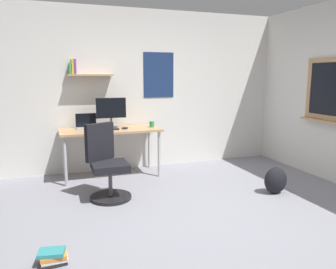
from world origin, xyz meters
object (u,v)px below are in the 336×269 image
at_px(keyboard, 106,129).
at_px(computer_mouse, 125,128).
at_px(coffee_mug, 152,124).
at_px(office_chair, 107,167).
at_px(book_stack_on_floor, 53,257).
at_px(monitor_primary, 111,110).
at_px(desk, 111,133).
at_px(laptop, 86,125).
at_px(backpack, 276,180).

xyz_separation_m(keyboard, computer_mouse, (0.28, -0.00, 0.01)).
relative_size(computer_mouse, coffee_mug, 1.13).
bearing_deg(office_chair, book_stack_on_floor, -116.21).
height_order(office_chair, monitor_primary, monitor_primary).
bearing_deg(desk, coffee_mug, -2.92).
relative_size(desk, book_stack_on_floor, 6.13).
bearing_deg(keyboard, office_chair, -99.37).
bearing_deg(monitor_primary, desk, -109.19).
distance_m(monitor_primary, book_stack_on_floor, 2.75).
bearing_deg(laptop, computer_mouse, -23.78).
relative_size(desk, computer_mouse, 14.42).
distance_m(desk, computer_mouse, 0.24).
bearing_deg(computer_mouse, laptop, 156.22).
bearing_deg(coffee_mug, computer_mouse, -173.59).
bearing_deg(office_chair, computer_mouse, 63.41).
xyz_separation_m(laptop, computer_mouse, (0.54, -0.24, -0.04)).
relative_size(keyboard, computer_mouse, 3.56).
bearing_deg(laptop, keyboard, -42.32).
bearing_deg(backpack, desk, 141.98).
bearing_deg(backpack, computer_mouse, 140.40).
distance_m(desk, keyboard, 0.14).
bearing_deg(office_chair, desk, 76.95).
bearing_deg(computer_mouse, keyboard, 180.00).
relative_size(laptop, keyboard, 0.84).
distance_m(laptop, coffee_mug, 1.01).
distance_m(computer_mouse, book_stack_on_floor, 2.57).
bearing_deg(desk, computer_mouse, -22.07).
xyz_separation_m(coffee_mug, backpack, (1.26, -1.46, -0.61)).
bearing_deg(monitor_primary, book_stack_on_floor, -111.13).
height_order(office_chair, backpack, office_chair).
distance_m(office_chair, monitor_primary, 1.22).
bearing_deg(coffee_mug, keyboard, -176.05).
height_order(coffee_mug, backpack, coffee_mug).
bearing_deg(backpack, office_chair, 164.79).
distance_m(desk, office_chair, 0.98).
bearing_deg(desk, laptop, 155.20).
xyz_separation_m(monitor_primary, keyboard, (-0.11, -0.19, -0.26)).
relative_size(monitor_primary, coffee_mug, 5.04).
distance_m(monitor_primary, computer_mouse, 0.36).
xyz_separation_m(office_chair, computer_mouse, (0.42, 0.83, 0.35)).
height_order(keyboard, coffee_mug, coffee_mug).
bearing_deg(coffee_mug, backpack, -49.19).
bearing_deg(backpack, monitor_primary, 139.47).
distance_m(monitor_primary, backpack, 2.60).
bearing_deg(backpack, coffee_mug, 130.81).
bearing_deg(coffee_mug, laptop, 169.16).
bearing_deg(desk, keyboard, -132.07).
distance_m(computer_mouse, backpack, 2.29).
xyz_separation_m(coffee_mug, book_stack_on_floor, (-1.54, -2.26, -0.73)).
height_order(desk, book_stack_on_floor, desk).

